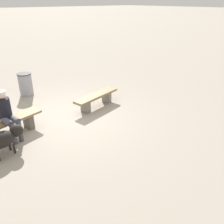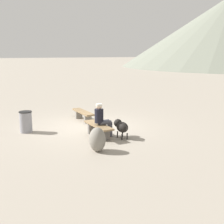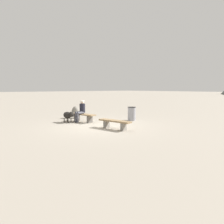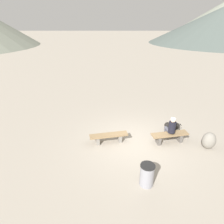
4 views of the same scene
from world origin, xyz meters
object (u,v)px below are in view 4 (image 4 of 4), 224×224
bench_right (169,136)px  dog (172,126)px  bench_left (109,137)px  trash_bin (147,175)px  boulder (209,140)px  seated_person (171,127)px

bench_right → dog: 0.85m
bench_left → trash_bin: size_ratio=2.15×
bench_left → trash_bin: trash_bin is taller
bench_right → boulder: size_ratio=2.25×
bench_right → seated_person: (0.04, 0.11, 0.40)m
dog → boulder: size_ratio=1.14×
bench_right → trash_bin: trash_bin is taller
seated_person → dog: bearing=57.5°
bench_left → bench_right: 2.79m
dog → trash_bin: 3.76m
bench_right → trash_bin: bearing=-131.2°
seated_person → bench_right: bearing=-118.9°
boulder → trash_bin: bearing=-145.6°
dog → trash_bin: size_ratio=1.08×
bench_right → seated_person: seated_person is taller
bench_left → dog: size_ratio=1.99×
seated_person → dog: seated_person is taller
bench_left → trash_bin: (1.33, -2.53, 0.11)m
bench_left → boulder: bearing=-17.0°
bench_right → boulder: bearing=-26.8°
bench_left → boulder: (4.38, -0.43, 0.08)m
boulder → dog: bearing=135.9°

